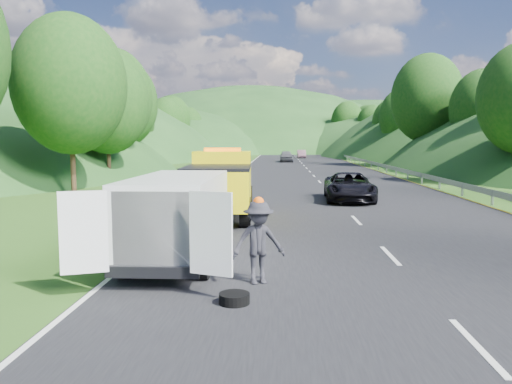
{
  "coord_description": "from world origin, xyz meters",
  "views": [
    {
      "loc": [
        -0.04,
        -15.5,
        3.17
      ],
      "look_at": [
        -0.87,
        2.25,
        1.3
      ],
      "focal_mm": 35.0,
      "sensor_mm": 36.0,
      "label": 1
    }
  ],
  "objects_px": {
    "spare_tire": "(234,304)",
    "passing_suv": "(349,201)",
    "white_van": "(179,213)",
    "worker": "(259,284)",
    "child": "(215,244)",
    "suitcase": "(145,226)",
    "woman": "(193,238)",
    "tow_truck": "(221,184)"
  },
  "relations": [
    {
      "from": "woman",
      "to": "passing_suv",
      "type": "height_order",
      "value": "woman"
    },
    {
      "from": "tow_truck",
      "to": "child",
      "type": "distance_m",
      "value": 5.36
    },
    {
      "from": "tow_truck",
      "to": "woman",
      "type": "relative_size",
      "value": 4.54
    },
    {
      "from": "worker",
      "to": "woman",
      "type": "bearing_deg",
      "value": 96.86
    },
    {
      "from": "tow_truck",
      "to": "spare_tire",
      "type": "height_order",
      "value": "tow_truck"
    },
    {
      "from": "woman",
      "to": "passing_suv",
      "type": "xyz_separation_m",
      "value": [
        6.42,
        10.04,
        0.0
      ]
    },
    {
      "from": "tow_truck",
      "to": "worker",
      "type": "bearing_deg",
      "value": -80.63
    },
    {
      "from": "woman",
      "to": "spare_tire",
      "type": "height_order",
      "value": "woman"
    },
    {
      "from": "suitcase",
      "to": "spare_tire",
      "type": "distance_m",
      "value": 7.94
    },
    {
      "from": "child",
      "to": "spare_tire",
      "type": "xyz_separation_m",
      "value": [
        1.1,
        -5.57,
        0.0
      ]
    },
    {
      "from": "passing_suv",
      "to": "child",
      "type": "bearing_deg",
      "value": -114.0
    },
    {
      "from": "woman",
      "to": "white_van",
      "type": "bearing_deg",
      "value": 176.44
    },
    {
      "from": "worker",
      "to": "child",
      "type": "bearing_deg",
      "value": 91.93
    },
    {
      "from": "white_van",
      "to": "spare_tire",
      "type": "bearing_deg",
      "value": -62.66
    },
    {
      "from": "child",
      "to": "passing_suv",
      "type": "relative_size",
      "value": 0.17
    },
    {
      "from": "tow_truck",
      "to": "woman",
      "type": "distance_m",
      "value": 4.48
    },
    {
      "from": "suitcase",
      "to": "worker",
      "type": "bearing_deg",
      "value": -54.3
    },
    {
      "from": "woman",
      "to": "spare_tire",
      "type": "relative_size",
      "value": 2.44
    },
    {
      "from": "spare_tire",
      "to": "passing_suv",
      "type": "bearing_deg",
      "value": 74.83
    },
    {
      "from": "woman",
      "to": "worker",
      "type": "height_order",
      "value": "worker"
    },
    {
      "from": "white_van",
      "to": "woman",
      "type": "distance_m",
      "value": 3.32
    },
    {
      "from": "worker",
      "to": "suitcase",
      "type": "bearing_deg",
      "value": 107.83
    },
    {
      "from": "white_van",
      "to": "child",
      "type": "height_order",
      "value": "white_van"
    },
    {
      "from": "suitcase",
      "to": "child",
      "type": "bearing_deg",
      "value": -29.91
    },
    {
      "from": "spare_tire",
      "to": "suitcase",
      "type": "bearing_deg",
      "value": 117.46
    },
    {
      "from": "woman",
      "to": "suitcase",
      "type": "bearing_deg",
      "value": 64.91
    },
    {
      "from": "white_van",
      "to": "worker",
      "type": "xyz_separation_m",
      "value": [
        2.16,
        -2.04,
        -1.26
      ]
    },
    {
      "from": "white_van",
      "to": "worker",
      "type": "bearing_deg",
      "value": -43.15
    },
    {
      "from": "woman",
      "to": "child",
      "type": "relative_size",
      "value": 1.64
    },
    {
      "from": "passing_suv",
      "to": "spare_tire",
      "type": "bearing_deg",
      "value": -102.19
    },
    {
      "from": "woman",
      "to": "worker",
      "type": "xyz_separation_m",
      "value": [
        2.35,
        -5.11,
        0.0
      ]
    },
    {
      "from": "child",
      "to": "white_van",
      "type": "bearing_deg",
      "value": -97.54
    },
    {
      "from": "white_van",
      "to": "woman",
      "type": "bearing_deg",
      "value": 93.72
    },
    {
      "from": "tow_truck",
      "to": "spare_tire",
      "type": "xyz_separation_m",
      "value": [
        1.52,
        -10.73,
        -1.38
      ]
    },
    {
      "from": "spare_tire",
      "to": "passing_suv",
      "type": "relative_size",
      "value": 0.11
    },
    {
      "from": "white_van",
      "to": "child",
      "type": "bearing_deg",
      "value": 73.26
    },
    {
      "from": "child",
      "to": "suitcase",
      "type": "distance_m",
      "value": 2.97
    },
    {
      "from": "woman",
      "to": "tow_truck",
      "type": "bearing_deg",
      "value": -12.76
    },
    {
      "from": "child",
      "to": "spare_tire",
      "type": "relative_size",
      "value": 1.49
    },
    {
      "from": "woman",
      "to": "passing_suv",
      "type": "relative_size",
      "value": 0.28
    },
    {
      "from": "spare_tire",
      "to": "passing_suv",
      "type": "height_order",
      "value": "passing_suv"
    },
    {
      "from": "white_van",
      "to": "woman",
      "type": "xyz_separation_m",
      "value": [
        -0.19,
        3.07,
        -1.26
      ]
    }
  ]
}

